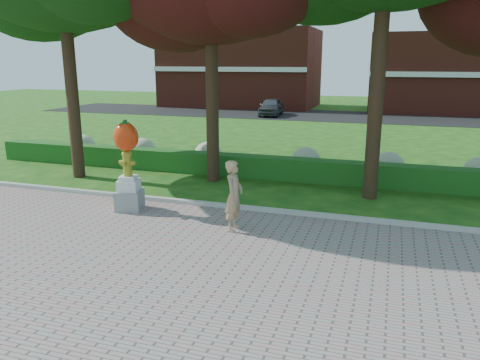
{
  "coord_description": "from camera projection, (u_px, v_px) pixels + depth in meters",
  "views": [
    {
      "loc": [
        4.01,
        -9.3,
        4.22
      ],
      "look_at": [
        0.65,
        1.0,
        1.45
      ],
      "focal_mm": 35.0,
      "sensor_mm": 36.0,
      "label": 1
    }
  ],
  "objects": [
    {
      "name": "lawn_hedge",
      "position": [
        274.0,
        168.0,
        17.17
      ],
      "size": [
        24.0,
        0.7,
        0.8
      ],
      "primitive_type": "cube",
      "color": "#164F19",
      "rests_on": "ground"
    },
    {
      "name": "walkway",
      "position": [
        98.0,
        344.0,
        7.13
      ],
      "size": [
        40.0,
        14.0,
        0.04
      ],
      "primitive_type": "cube",
      "color": "gray",
      "rests_on": "ground"
    },
    {
      "name": "curb",
      "position": [
        240.0,
        208.0,
        13.56
      ],
      "size": [
        40.0,
        0.18,
        0.15
      ],
      "primitive_type": "cube",
      "color": "#ADADA5",
      "rests_on": "ground"
    },
    {
      "name": "hydrant_sculpture",
      "position": [
        127.0,
        163.0,
        13.21
      ],
      "size": [
        0.85,
        0.85,
        2.59
      ],
      "rotation": [
        0.0,
        0.0,
        0.24
      ],
      "color": "gray",
      "rests_on": "walkway"
    },
    {
      "name": "hydrangea_row",
      "position": [
        295.0,
        159.0,
        17.88
      ],
      "size": [
        20.1,
        1.1,
        0.99
      ],
      "color": "#ACB58A",
      "rests_on": "ground"
    },
    {
      "name": "parked_car",
      "position": [
        271.0,
        107.0,
        36.82
      ],
      "size": [
        1.96,
        4.13,
        1.36
      ],
      "primitive_type": "imported",
      "rotation": [
        0.0,
        0.0,
        0.09
      ],
      "color": "#43464B",
      "rests_on": "street"
    },
    {
      "name": "building_left",
      "position": [
        241.0,
        68.0,
        44.27
      ],
      "size": [
        14.0,
        8.0,
        7.0
      ],
      "primitive_type": "cube",
      "color": "maroon",
      "rests_on": "ground"
    },
    {
      "name": "street",
      "position": [
        339.0,
        116.0,
        36.61
      ],
      "size": [
        50.0,
        8.0,
        0.02
      ],
      "primitive_type": "cube",
      "color": "black",
      "rests_on": "ground"
    },
    {
      "name": "ground",
      "position": [
        200.0,
        248.0,
        10.82
      ],
      "size": [
        100.0,
        100.0,
        0.0
      ],
      "primitive_type": "plane",
      "color": "#124812",
      "rests_on": "ground"
    },
    {
      "name": "woman",
      "position": [
        234.0,
        196.0,
        11.68
      ],
      "size": [
        0.44,
        0.66,
        1.8
      ],
      "primitive_type": "imported",
      "rotation": [
        0.0,
        0.0,
        1.56
      ],
      "color": "tan",
      "rests_on": "walkway"
    },
    {
      "name": "building_right",
      "position": [
        446.0,
        73.0,
        38.94
      ],
      "size": [
        12.0,
        8.0,
        6.4
      ],
      "primitive_type": "cube",
      "color": "maroon",
      "rests_on": "ground"
    }
  ]
}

